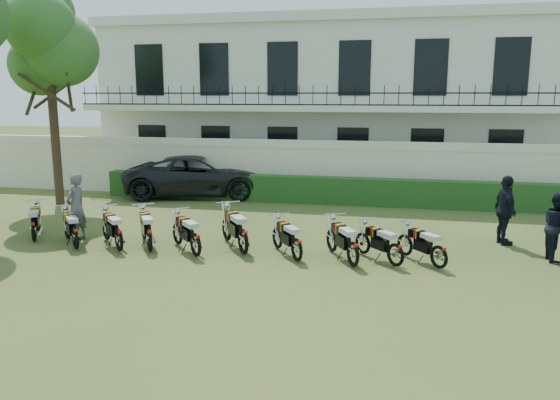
{
  "coord_description": "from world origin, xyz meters",
  "views": [
    {
      "loc": [
        3.24,
        -12.94,
        4.06
      ],
      "look_at": [
        0.02,
        2.3,
        1.03
      ],
      "focal_mm": 35.0,
      "sensor_mm": 36.0,
      "label": 1
    }
  ],
  "objects_px": {
    "motorcycle_2": "(119,234)",
    "motorcycle_4": "(196,239)",
    "officer_5": "(505,210)",
    "motorcycle_5": "(243,235)",
    "motorcycle_9": "(439,251)",
    "motorcycle_1": "(75,233)",
    "suv": "(199,176)",
    "officer_4": "(558,227)",
    "motorcycle_0": "(33,226)",
    "motorcycle_7": "(353,248)",
    "motorcycle_6": "(297,244)",
    "motorcycle_8": "(396,249)",
    "motorcycle_3": "(149,234)",
    "inspector": "(76,207)",
    "tree_west_near": "(49,42)"
  },
  "relations": [
    {
      "from": "inspector",
      "to": "tree_west_near",
      "type": "bearing_deg",
      "value": -136.7
    },
    {
      "from": "motorcycle_5",
      "to": "officer_5",
      "type": "bearing_deg",
      "value": -13.89
    },
    {
      "from": "motorcycle_4",
      "to": "officer_5",
      "type": "bearing_deg",
      "value": -21.92
    },
    {
      "from": "motorcycle_1",
      "to": "motorcycle_4",
      "type": "height_order",
      "value": "motorcycle_4"
    },
    {
      "from": "motorcycle_0",
      "to": "motorcycle_3",
      "type": "relative_size",
      "value": 0.97
    },
    {
      "from": "motorcycle_4",
      "to": "motorcycle_9",
      "type": "height_order",
      "value": "motorcycle_4"
    },
    {
      "from": "officer_4",
      "to": "motorcycle_8",
      "type": "bearing_deg",
      "value": 107.28
    },
    {
      "from": "motorcycle_0",
      "to": "motorcycle_3",
      "type": "height_order",
      "value": "motorcycle_3"
    },
    {
      "from": "tree_west_near",
      "to": "motorcycle_8",
      "type": "relative_size",
      "value": 5.84
    },
    {
      "from": "motorcycle_7",
      "to": "officer_4",
      "type": "relative_size",
      "value": 1.0
    },
    {
      "from": "motorcycle_7",
      "to": "motorcycle_6",
      "type": "bearing_deg",
      "value": 144.93
    },
    {
      "from": "officer_5",
      "to": "motorcycle_1",
      "type": "bearing_deg",
      "value": 91.35
    },
    {
      "from": "tree_west_near",
      "to": "inspector",
      "type": "xyz_separation_m",
      "value": [
        3.53,
        -4.52,
        -4.93
      ]
    },
    {
      "from": "suv",
      "to": "officer_4",
      "type": "bearing_deg",
      "value": -131.81
    },
    {
      "from": "motorcycle_5",
      "to": "motorcycle_9",
      "type": "xyz_separation_m",
      "value": [
        4.81,
        -0.16,
        -0.09
      ]
    },
    {
      "from": "motorcycle_2",
      "to": "motorcycle_4",
      "type": "xyz_separation_m",
      "value": [
        2.13,
        -0.04,
        0.0
      ]
    },
    {
      "from": "officer_4",
      "to": "inspector",
      "type": "bearing_deg",
      "value": 90.94
    },
    {
      "from": "motorcycle_4",
      "to": "motorcycle_6",
      "type": "height_order",
      "value": "motorcycle_4"
    },
    {
      "from": "motorcycle_3",
      "to": "motorcycle_8",
      "type": "distance_m",
      "value": 6.27
    },
    {
      "from": "motorcycle_2",
      "to": "officer_4",
      "type": "distance_m",
      "value": 11.07
    },
    {
      "from": "motorcycle_4",
      "to": "suv",
      "type": "xyz_separation_m",
      "value": [
        -2.87,
        8.1,
        0.33
      ]
    },
    {
      "from": "tree_west_near",
      "to": "motorcycle_5",
      "type": "xyz_separation_m",
      "value": [
        8.5,
        -4.97,
        -5.36
      ]
    },
    {
      "from": "motorcycle_2",
      "to": "motorcycle_8",
      "type": "bearing_deg",
      "value": -41.67
    },
    {
      "from": "motorcycle_2",
      "to": "motorcycle_3",
      "type": "distance_m",
      "value": 0.81
    },
    {
      "from": "inspector",
      "to": "officer_5",
      "type": "bearing_deg",
      "value": 105.19
    },
    {
      "from": "motorcycle_2",
      "to": "motorcycle_5",
      "type": "height_order",
      "value": "motorcycle_5"
    },
    {
      "from": "tree_west_near",
      "to": "motorcycle_3",
      "type": "relative_size",
      "value": 4.68
    },
    {
      "from": "motorcycle_1",
      "to": "officer_5",
      "type": "relative_size",
      "value": 0.75
    },
    {
      "from": "motorcycle_7",
      "to": "suv",
      "type": "xyz_separation_m",
      "value": [
        -6.81,
        8.1,
        0.33
      ]
    },
    {
      "from": "motorcycle_8",
      "to": "officer_5",
      "type": "relative_size",
      "value": 0.71
    },
    {
      "from": "motorcycle_2",
      "to": "motorcycle_3",
      "type": "bearing_deg",
      "value": -33.44
    },
    {
      "from": "suv",
      "to": "officer_5",
      "type": "distance_m",
      "value": 11.88
    },
    {
      "from": "motorcycle_1",
      "to": "motorcycle_7",
      "type": "height_order",
      "value": "motorcycle_7"
    },
    {
      "from": "motorcycle_2",
      "to": "motorcycle_6",
      "type": "xyz_separation_m",
      "value": [
        4.69,
        0.11,
        -0.02
      ]
    },
    {
      "from": "motorcycle_7",
      "to": "motorcycle_8",
      "type": "relative_size",
      "value": 1.28
    },
    {
      "from": "officer_4",
      "to": "officer_5",
      "type": "relative_size",
      "value": 0.9
    },
    {
      "from": "motorcycle_7",
      "to": "inspector",
      "type": "relative_size",
      "value": 0.9
    },
    {
      "from": "officer_4",
      "to": "motorcycle_0",
      "type": "bearing_deg",
      "value": 92.64
    },
    {
      "from": "motorcycle_2",
      "to": "motorcycle_4",
      "type": "height_order",
      "value": "motorcycle_4"
    },
    {
      "from": "officer_4",
      "to": "officer_5",
      "type": "bearing_deg",
      "value": 34.99
    },
    {
      "from": "inspector",
      "to": "officer_5",
      "type": "distance_m",
      "value": 11.85
    },
    {
      "from": "officer_5",
      "to": "motorcycle_6",
      "type": "bearing_deg",
      "value": 104.34
    },
    {
      "from": "motorcycle_4",
      "to": "motorcycle_6",
      "type": "distance_m",
      "value": 2.57
    },
    {
      "from": "inspector",
      "to": "suv",
      "type": "bearing_deg",
      "value": 177.57
    },
    {
      "from": "motorcycle_3",
      "to": "inspector",
      "type": "relative_size",
      "value": 0.88
    },
    {
      "from": "motorcycle_1",
      "to": "suv",
      "type": "xyz_separation_m",
      "value": [
        0.48,
        8.12,
        0.35
      ]
    },
    {
      "from": "tree_west_near",
      "to": "officer_4",
      "type": "xyz_separation_m",
      "value": [
        16.19,
        -3.78,
        -5.03
      ]
    },
    {
      "from": "motorcycle_8",
      "to": "motorcycle_9",
      "type": "relative_size",
      "value": 0.97
    },
    {
      "from": "motorcycle_5",
      "to": "motorcycle_9",
      "type": "relative_size",
      "value": 1.29
    },
    {
      "from": "motorcycle_8",
      "to": "motorcycle_2",
      "type": "bearing_deg",
      "value": 138.54
    }
  ]
}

